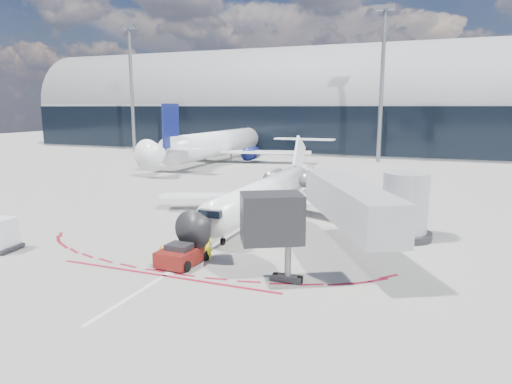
% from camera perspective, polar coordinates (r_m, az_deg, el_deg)
% --- Properties ---
extents(ground, '(260.00, 260.00, 0.00)m').
position_cam_1_polar(ground, '(36.33, -1.60, -4.35)').
color(ground, slate).
rests_on(ground, ground).
extents(apron_centerline, '(0.25, 40.00, 0.01)m').
position_cam_1_polar(apron_centerline, '(38.12, -0.44, -3.62)').
color(apron_centerline, silver).
rests_on(apron_centerline, ground).
extents(apron_stop_bar, '(14.00, 0.25, 0.01)m').
position_cam_1_polar(apron_stop_bar, '(26.61, -11.39, -10.23)').
color(apron_stop_bar, maroon).
rests_on(apron_stop_bar, ground).
extents(terminal_building, '(150.00, 24.15, 24.00)m').
position_cam_1_polar(terminal_building, '(98.27, 13.43, 9.82)').
color(terminal_building, gray).
rests_on(terminal_building, ground).
extents(jet_bridge, '(10.03, 15.20, 4.90)m').
position_cam_1_polar(jet_bridge, '(30.26, 13.44, -1.84)').
color(jet_bridge, '#999CA2').
rests_on(jet_bridge, ground).
extents(light_mast_west, '(0.70, 0.70, 25.00)m').
position_cam_1_polar(light_mast_west, '(99.51, -15.26, 12.04)').
color(light_mast_west, slate).
rests_on(light_mast_west, ground).
extents(light_mast_centre, '(0.70, 0.70, 25.00)m').
position_cam_1_polar(light_mast_centre, '(80.87, 15.43, 12.45)').
color(light_mast_centre, slate).
rests_on(light_mast_centre, ground).
extents(regional_jet, '(20.89, 25.76, 6.45)m').
position_cam_1_polar(regional_jet, '(39.67, 1.59, 0.11)').
color(regional_jet, white).
rests_on(regional_jet, ground).
extents(pushback_tug, '(2.32, 5.18, 1.34)m').
position_cam_1_polar(pushback_tug, '(28.18, -9.21, -7.70)').
color(pushback_tug, '#540F0C').
rests_on(pushback_tug, ground).
extents(ramp_worker, '(0.76, 0.56, 1.92)m').
position_cam_1_polar(ramp_worker, '(28.48, -6.15, -6.65)').
color(ramp_worker, '#EDFF1A').
rests_on(ramp_worker, ground).
extents(safety_cone_right, '(0.40, 0.40, 0.56)m').
position_cam_1_polar(safety_cone_right, '(30.46, -11.87, -7.00)').
color(safety_cone_right, orange).
rests_on(safety_cone_right, ground).
extents(bg_airliner_0, '(37.94, 40.17, 12.28)m').
position_cam_1_polar(bg_airliner_0, '(80.31, -4.46, 8.26)').
color(bg_airliner_0, white).
rests_on(bg_airliner_0, ground).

